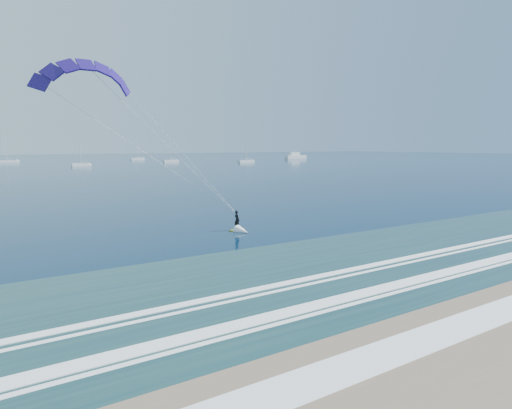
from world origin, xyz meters
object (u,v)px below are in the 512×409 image
object	(u,v)px
sailboat_4	(137,159)
sailboat_2	(6,161)
sailboat_5	(171,161)
motor_yacht	(295,156)
kitesurfer_rig	(166,145)
sailboat_3	(81,165)
sailboat_6	(246,161)

from	to	relation	value
sailboat_4	sailboat_2	bearing A→B (deg)	-174.50
sailboat_5	motor_yacht	bearing A→B (deg)	9.45
kitesurfer_rig	sailboat_4	bearing A→B (deg)	71.62
sailboat_3	sailboat_6	world-z (taller)	sailboat_6
sailboat_4	sailboat_6	distance (m)	75.23
sailboat_3	sailboat_4	xyz separation A→B (m)	(45.95, 64.86, 0.00)
kitesurfer_rig	sailboat_6	size ratio (longest dim) A/B	1.80
sailboat_4	sailboat_6	world-z (taller)	sailboat_6
motor_yacht	sailboat_3	world-z (taller)	sailboat_3
sailboat_4	kitesurfer_rig	bearing A→B (deg)	-108.38
sailboat_6	motor_yacht	bearing A→B (deg)	32.07
sailboat_6	sailboat_2	bearing A→B (deg)	147.87
sailboat_3	sailboat_4	bearing A→B (deg)	54.68
sailboat_3	sailboat_6	xyz separation A→B (m)	(77.10, -3.62, 0.01)
sailboat_4	motor_yacht	bearing A→B (deg)	-18.20
kitesurfer_rig	sailboat_4	distance (m)	233.11
sailboat_3	sailboat_5	bearing A→B (deg)	22.36
sailboat_6	kitesurfer_rig	bearing A→B (deg)	-124.43
sailboat_2	sailboat_5	bearing A→B (deg)	-29.45
motor_yacht	sailboat_5	size ratio (longest dim) A/B	1.41
kitesurfer_rig	sailboat_3	bearing A→B (deg)	80.02
kitesurfer_rig	sailboat_6	world-z (taller)	kitesurfer_rig
kitesurfer_rig	sailboat_4	size ratio (longest dim) A/B	1.92
sailboat_3	sailboat_4	size ratio (longest dim) A/B	0.94
sailboat_3	kitesurfer_rig	bearing A→B (deg)	-99.98
sailboat_4	sailboat_6	xyz separation A→B (m)	(31.15, -68.48, 0.00)
sailboat_2	sailboat_4	bearing A→B (deg)	5.50
sailboat_2	sailboat_4	xyz separation A→B (m)	(67.51, 6.50, -0.02)
motor_yacht	sailboat_2	xyz separation A→B (m)	(-159.63, 23.78, -0.93)
sailboat_3	sailboat_5	size ratio (longest dim) A/B	0.96
kitesurfer_rig	sailboat_4	xyz separation A→B (m)	(73.45, 221.09, -7.88)
motor_yacht	sailboat_5	distance (m)	92.00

